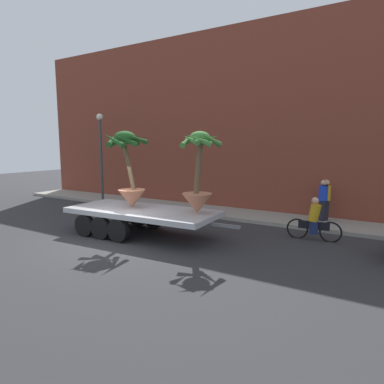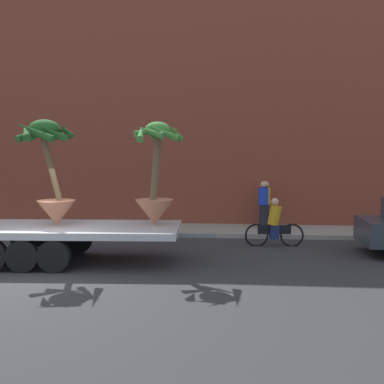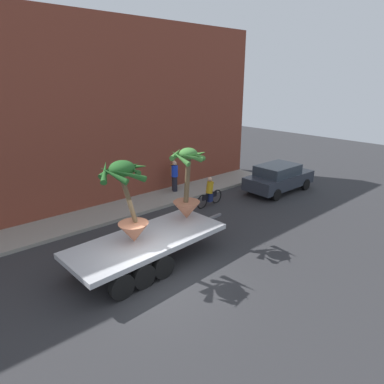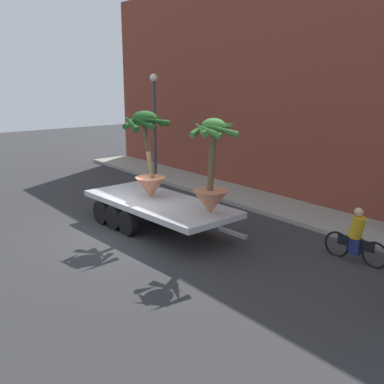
{
  "view_description": "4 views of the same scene",
  "coord_description": "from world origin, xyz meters",
  "px_view_note": "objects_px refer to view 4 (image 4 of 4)",
  "views": [
    {
      "loc": [
        8.14,
        -8.03,
        3.31
      ],
      "look_at": [
        2.01,
        2.01,
        1.62
      ],
      "focal_mm": 31.23,
      "sensor_mm": 36.0,
      "label": 1
    },
    {
      "loc": [
        4.63,
        -10.84,
        2.97
      ],
      "look_at": [
        3.44,
        2.13,
        1.83
      ],
      "focal_mm": 43.98,
      "sensor_mm": 36.0,
      "label": 2
    },
    {
      "loc": [
        -5.17,
        -7.58,
        6.14
      ],
      "look_at": [
        2.99,
        1.85,
        1.87
      ],
      "focal_mm": 31.11,
      "sensor_mm": 36.0,
      "label": 3
    },
    {
      "loc": [
        12.12,
        -6.73,
        4.86
      ],
      "look_at": [
        2.21,
        1.11,
        1.63
      ],
      "focal_mm": 42.5,
      "sensor_mm": 36.0,
      "label": 4
    }
  ],
  "objects_px": {
    "flatbed_trailer": "(154,205)",
    "potted_palm_rear": "(148,156)",
    "street_lamp": "(154,112)",
    "cyclist": "(356,238)",
    "potted_palm_middle": "(211,175)"
  },
  "relations": [
    {
      "from": "flatbed_trailer",
      "to": "cyclist",
      "type": "relative_size",
      "value": 3.59
    },
    {
      "from": "potted_palm_middle",
      "to": "cyclist",
      "type": "distance_m",
      "value": 4.29
    },
    {
      "from": "potted_palm_rear",
      "to": "potted_palm_middle",
      "type": "distance_m",
      "value": 2.77
    },
    {
      "from": "potted_palm_middle",
      "to": "cyclist",
      "type": "bearing_deg",
      "value": 33.71
    },
    {
      "from": "potted_palm_middle",
      "to": "potted_palm_rear",
      "type": "bearing_deg",
      "value": -172.41
    },
    {
      "from": "potted_palm_middle",
      "to": "street_lamp",
      "type": "relative_size",
      "value": 0.57
    },
    {
      "from": "potted_palm_rear",
      "to": "street_lamp",
      "type": "xyz_separation_m",
      "value": [
        -5.71,
        4.09,
        0.89
      ]
    },
    {
      "from": "cyclist",
      "to": "street_lamp",
      "type": "bearing_deg",
      "value": 172.85
    },
    {
      "from": "cyclist",
      "to": "flatbed_trailer",
      "type": "bearing_deg",
      "value": -155.12
    },
    {
      "from": "street_lamp",
      "to": "flatbed_trailer",
      "type": "bearing_deg",
      "value": -34.23
    },
    {
      "from": "potted_palm_middle",
      "to": "street_lamp",
      "type": "height_order",
      "value": "street_lamp"
    },
    {
      "from": "potted_palm_middle",
      "to": "cyclist",
      "type": "relative_size",
      "value": 1.5
    },
    {
      "from": "flatbed_trailer",
      "to": "street_lamp",
      "type": "distance_m",
      "value": 7.76
    },
    {
      "from": "flatbed_trailer",
      "to": "potted_palm_rear",
      "type": "distance_m",
      "value": 1.63
    },
    {
      "from": "flatbed_trailer",
      "to": "potted_palm_rear",
      "type": "relative_size",
      "value": 2.35
    }
  ]
}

